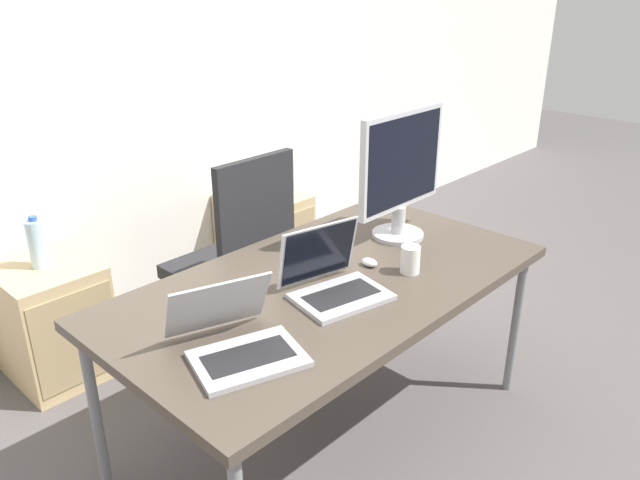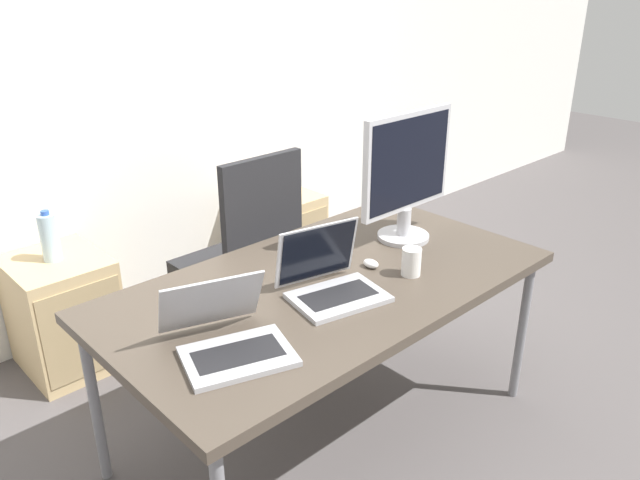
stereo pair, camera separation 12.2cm
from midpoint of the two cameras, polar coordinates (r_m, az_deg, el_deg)
ground_plane at (r=2.78m, az=2.00°, el=-17.09°), size 14.00×14.00×0.00m
wall_back at (r=3.38m, az=-16.64°, el=13.95°), size 10.00×0.05×2.60m
desk at (r=2.39m, az=2.23°, el=-4.59°), size 1.72×0.93×0.72m
office_chair at (r=3.14m, az=-6.04°, el=-3.48°), size 0.56×0.56×1.05m
cabinet_left at (r=3.24m, az=-21.38°, el=-6.26°), size 0.42×0.47×0.57m
cabinet_right at (r=3.85m, az=-2.96°, el=0.16°), size 0.42×0.47×0.57m
water_bottle at (r=3.08m, az=-22.48°, el=0.22°), size 0.08×0.08×0.24m
laptop_left at (r=2.24m, az=2.57°, el=-3.85°), size 0.37×0.35×0.25m
laptop_right at (r=1.94m, az=-6.55°, el=-8.86°), size 0.39×0.43×0.23m
monitor at (r=2.66m, az=9.25°, el=5.93°), size 0.51×0.23×0.56m
mouse at (r=2.47m, az=6.08°, el=-2.18°), size 0.05×0.07×0.03m
coffee_cup_white at (r=2.42m, az=9.79°, el=-1.99°), size 0.07×0.07×0.11m
coffee_cup_brown at (r=2.53m, az=2.41°, el=-0.50°), size 0.08×0.08×0.10m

